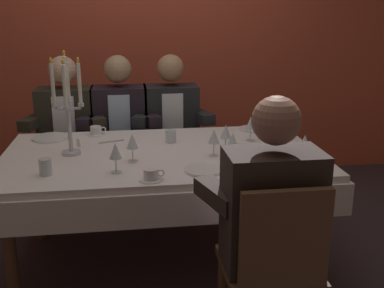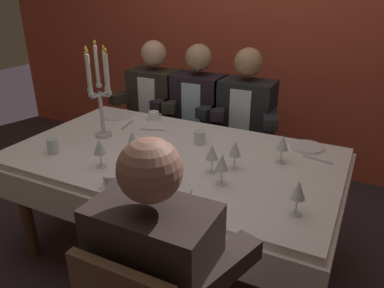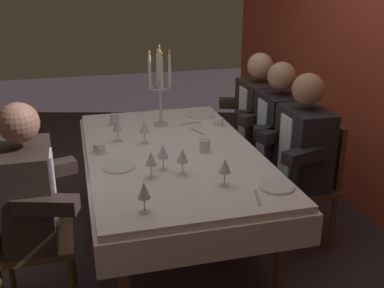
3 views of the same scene
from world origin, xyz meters
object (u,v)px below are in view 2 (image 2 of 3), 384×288
(coffee_cup_0, at_px, (154,116))
(seated_diner_1, at_px, (199,107))
(wine_glass_2, at_px, (132,139))
(coffee_cup_1, at_px, (111,181))
(dinner_plate_2, at_px, (171,189))
(water_tumbler_0, at_px, (53,146))
(wine_glass_1, at_px, (283,144))
(wine_glass_3, at_px, (99,148))
(wine_glass_0, at_px, (235,149))
(wine_glass_4, at_px, (298,191))
(water_tumbler_1, at_px, (200,137))
(candelabra, at_px, (100,93))
(wine_glass_6, at_px, (212,153))
(dining_table, at_px, (173,171))
(dinner_plate_0, at_px, (307,147))
(wine_glass_5, at_px, (222,163))
(seated_diner_2, at_px, (246,114))
(dinner_plate_1, at_px, (117,115))
(seated_diner_3, at_px, (154,272))
(seated_diner_0, at_px, (156,100))

(coffee_cup_0, xyz_separation_m, seated_diner_1, (0.16, 0.43, -0.03))
(wine_glass_2, xyz_separation_m, coffee_cup_1, (0.09, -0.31, -0.09))
(dinner_plate_2, bearing_deg, water_tumbler_0, 175.84)
(wine_glass_1, distance_m, wine_glass_3, 1.00)
(wine_glass_0, relative_size, coffee_cup_1, 1.24)
(wine_glass_4, bearing_deg, water_tumbler_1, 144.05)
(candelabra, bearing_deg, seated_diner_1, 71.88)
(dinner_plate_2, bearing_deg, wine_glass_3, 174.33)
(wine_glass_6, height_order, water_tumbler_0, wine_glass_6)
(dinner_plate_2, distance_m, wine_glass_2, 0.45)
(dining_table, relative_size, dinner_plate_0, 9.66)
(wine_glass_4, distance_m, water_tumbler_0, 1.42)
(wine_glass_5, xyz_separation_m, seated_diner_2, (-0.25, 1.09, -0.12))
(wine_glass_1, bearing_deg, seated_diner_2, 122.25)
(wine_glass_5, relative_size, coffee_cup_1, 1.24)
(dinner_plate_1, distance_m, seated_diner_1, 0.67)
(seated_diner_3, bearing_deg, seated_diner_0, 121.49)
(wine_glass_6, xyz_separation_m, coffee_cup_0, (-0.72, 0.57, -0.09))
(water_tumbler_1, bearing_deg, dinner_plate_2, -78.21)
(dinner_plate_2, height_order, wine_glass_0, wine_glass_0)
(dining_table, bearing_deg, wine_glass_6, -21.51)
(wine_glass_0, height_order, wine_glass_6, same)
(dining_table, relative_size, wine_glass_6, 11.83)
(seated_diner_3, bearing_deg, dinner_plate_2, 113.46)
(wine_glass_1, distance_m, wine_glass_4, 0.51)
(seated_diner_1, xyz_separation_m, seated_diner_3, (0.68, -1.77, 0.00))
(wine_glass_2, xyz_separation_m, wine_glass_4, (0.96, -0.15, 0.00))
(dinner_plate_0, relative_size, wine_glass_5, 1.22)
(dinner_plate_2, xyz_separation_m, wine_glass_0, (0.19, 0.35, 0.11))
(dinner_plate_1, bearing_deg, wine_glass_2, -45.84)
(wine_glass_0, bearing_deg, wine_glass_3, -155.19)
(candelabra, xyz_separation_m, water_tumbler_1, (0.61, 0.17, -0.25))
(wine_glass_0, xyz_separation_m, seated_diner_3, (0.03, -0.86, -0.12))
(wine_glass_2, height_order, wine_glass_5, same)
(water_tumbler_0, bearing_deg, seated_diner_0, 91.57)
(candelabra, relative_size, wine_glass_6, 3.75)
(wine_glass_5, bearing_deg, wine_glass_2, 174.67)
(wine_glass_0, bearing_deg, dinner_plate_0, 56.79)
(wine_glass_3, xyz_separation_m, wine_glass_4, (1.05, 0.02, 0.00))
(wine_glass_5, height_order, wine_glass_6, same)
(coffee_cup_0, relative_size, seated_diner_3, 0.11)
(dinner_plate_2, distance_m, seated_diner_2, 1.26)
(wine_glass_1, relative_size, coffee_cup_1, 1.24)
(dining_table, relative_size, dinner_plate_2, 9.36)
(wine_glass_4, bearing_deg, seated_diner_1, 131.09)
(coffee_cup_1, distance_m, seated_diner_0, 1.47)
(candelabra, distance_m, dinner_plate_2, 0.89)
(dinner_plate_1, xyz_separation_m, dinner_plate_2, (0.91, -0.77, 0.00))
(dinner_plate_0, bearing_deg, coffee_cup_1, -130.83)
(wine_glass_3, distance_m, wine_glass_4, 1.05)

